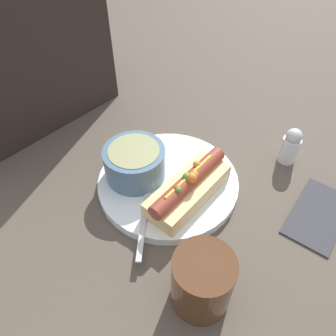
{
  "coord_description": "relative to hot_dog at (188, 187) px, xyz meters",
  "views": [
    {
      "loc": [
        -0.28,
        -0.25,
        0.44
      ],
      "look_at": [
        0.0,
        0.0,
        0.04
      ],
      "focal_mm": 35.0,
      "sensor_mm": 36.0,
      "label": 1
    }
  ],
  "objects": [
    {
      "name": "seated_diner",
      "position": [
        -0.04,
        0.4,
        0.16
      ],
      "size": [
        0.35,
        0.16,
        0.48
      ],
      "color": "#2D231E",
      "rests_on": "ground_plane"
    },
    {
      "name": "hot_dog",
      "position": [
        0.0,
        0.0,
        0.0
      ],
      "size": [
        0.17,
        0.07,
        0.06
      ],
      "rotation": [
        0.0,
        0.0,
        0.04
      ],
      "color": "#E5C17F",
      "rests_on": "dinner_plate"
    },
    {
      "name": "napkin",
      "position": [
        0.12,
        -0.17,
        -0.04
      ],
      "size": [
        0.15,
        0.09,
        0.01
      ],
      "rotation": [
        0.0,
        0.0,
        0.1
      ],
      "color": "#333338",
      "rests_on": "ground_plane"
    },
    {
      "name": "spoon",
      "position": [
        -0.04,
        0.05,
        -0.02
      ],
      "size": [
        0.14,
        0.12,
        0.01
      ],
      "rotation": [
        0.0,
        0.0,
        0.68
      ],
      "color": "#B7B7BC",
      "rests_on": "dinner_plate"
    },
    {
      "name": "salt_shaker",
      "position": [
        0.2,
        -0.07,
        -0.0
      ],
      "size": [
        0.03,
        0.03,
        0.07
      ],
      "color": "silver",
      "rests_on": "ground_plane"
    },
    {
      "name": "soup_bowl",
      "position": [
        -0.02,
        0.1,
        0.01
      ],
      "size": [
        0.1,
        0.1,
        0.06
      ],
      "color": "slate",
      "rests_on": "dinner_plate"
    },
    {
      "name": "dinner_plate",
      "position": [
        0.01,
        0.05,
        -0.03
      ],
      "size": [
        0.24,
        0.24,
        0.02
      ],
      "color": "white",
      "rests_on": "ground_plane"
    },
    {
      "name": "ground_plane",
      "position": [
        0.01,
        0.05,
        -0.04
      ],
      "size": [
        4.0,
        4.0,
        0.0
      ],
      "primitive_type": "plane",
      "color": "#4C4238"
    },
    {
      "name": "drinking_glass",
      "position": [
        -0.11,
        -0.11,
        0.01
      ],
      "size": [
        0.08,
        0.08,
        0.09
      ],
      "color": "#4C2D19",
      "rests_on": "ground_plane"
    }
  ]
}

